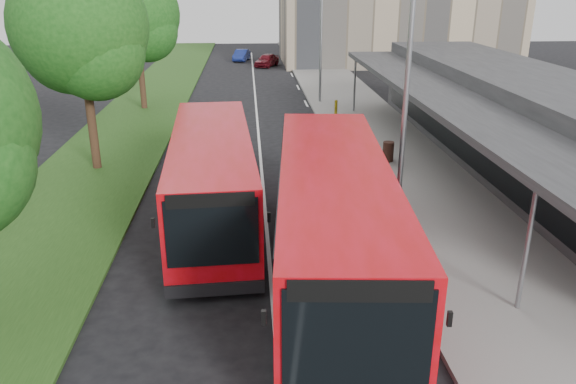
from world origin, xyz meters
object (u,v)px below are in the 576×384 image
object	(u,v)px
tree_mid	(81,35)
tree_far	(136,20)
lamp_post_far	(320,29)
bollard	(336,109)
car_near	(267,60)
litter_bin	(388,152)
bus_main	(333,223)
bus_second	(213,178)
car_far	(241,55)
lamp_post_near	(404,84)

from	to	relation	value
tree_mid	tree_far	distance (m)	12.00
tree_mid	lamp_post_far	world-z (taller)	tree_mid
bollard	car_near	world-z (taller)	bollard
litter_bin	car_near	world-z (taller)	car_near
tree_mid	bollard	xyz separation A→B (m)	(11.52, 8.05, -4.89)
car_near	bollard	bearing A→B (deg)	-57.67
tree_far	car_near	size ratio (longest dim) A/B	2.39
tree_mid	lamp_post_far	bearing A→B (deg)	49.32
tree_far	bus_main	world-z (taller)	tree_far
bus_main	litter_bin	bearing A→B (deg)	73.17
bus_second	bollard	distance (m)	15.29
lamp_post_far	car_far	distance (m)	22.32
tree_mid	lamp_post_far	distance (m)	17.09
lamp_post_far	car_near	distance (m)	17.88
lamp_post_near	bus_main	world-z (taller)	lamp_post_near
lamp_post_near	car_near	xyz separation A→B (m)	(-2.77, 37.18, -4.12)
tree_mid	lamp_post_near	size ratio (longest dim) A/B	1.08
lamp_post_near	bollard	size ratio (longest dim) A/B	7.63
tree_far	bus_second	world-z (taller)	tree_far
litter_bin	bollard	size ratio (longest dim) A/B	0.82
tree_mid	car_far	distance (m)	35.13
lamp_post_near	bus_second	xyz separation A→B (m)	(-5.84, 1.16, -3.19)
tree_mid	car_near	size ratio (longest dim) A/B	2.47
car_far	tree_mid	bearing A→B (deg)	-88.33
bus_main	car_far	distance (m)	44.49
car_far	bollard	bearing A→B (deg)	-66.49
bus_second	car_near	distance (m)	36.16
tree_mid	litter_bin	xyz separation A→B (m)	(12.57, -0.21, -4.98)
litter_bin	tree_far	bearing A→B (deg)	135.83
bollard	car_far	xyz separation A→B (m)	(-5.56, 26.21, -0.12)
car_near	car_far	world-z (taller)	car_near
bus_main	car_far	bearing A→B (deg)	98.18
tree_far	bus_main	distance (m)	24.05
bus_main	car_near	size ratio (longest dim) A/B	3.36
tree_far	litter_bin	bearing A→B (deg)	-44.17
bus_main	tree_far	bearing A→B (deg)	116.06
tree_mid	tree_far	bearing A→B (deg)	90.00
bus_main	bollard	bearing A→B (deg)	85.75
tree_far	bus_second	distance (m)	19.05
bus_second	car_near	bearing A→B (deg)	81.98
car_far	litter_bin	bearing A→B (deg)	-67.61
bus_second	car_far	world-z (taller)	bus_second
tree_far	lamp_post_near	distance (m)	22.07
litter_bin	lamp_post_far	bearing A→B (deg)	96.25
bus_second	car_far	size ratio (longest dim) A/B	3.13
tree_far	tree_mid	bearing A→B (deg)	-90.00
lamp_post_near	lamp_post_far	bearing A→B (deg)	90.00
lamp_post_far	bus_main	world-z (taller)	lamp_post_far
lamp_post_near	car_far	distance (m)	41.84
car_near	car_far	distance (m)	4.78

